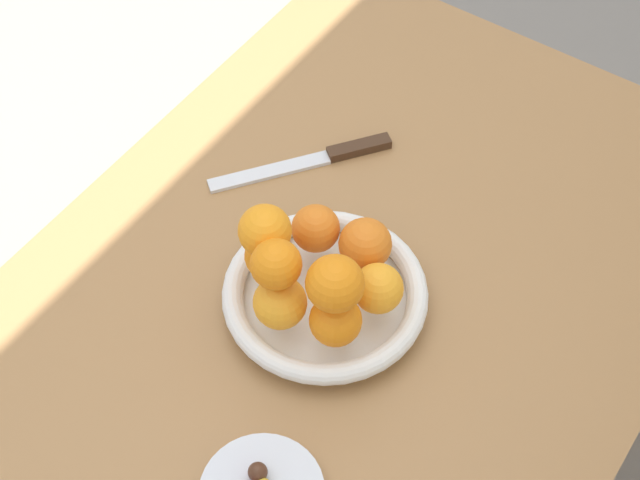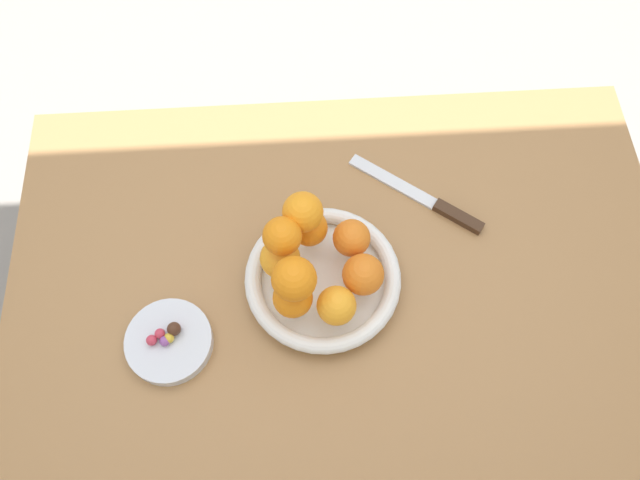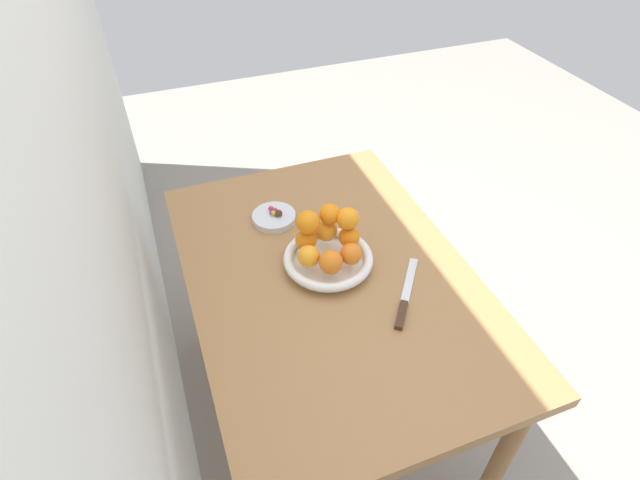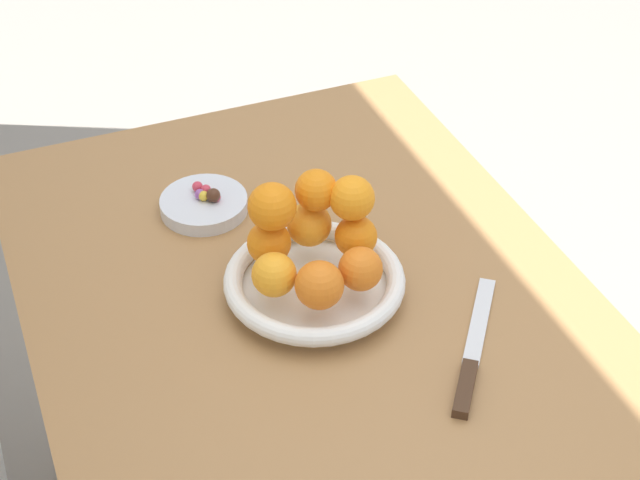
% 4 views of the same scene
% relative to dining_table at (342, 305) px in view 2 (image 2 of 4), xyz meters
% --- Properties ---
extents(ground_plane, '(6.00, 6.00, 0.00)m').
position_rel_dining_table_xyz_m(ground_plane, '(0.00, 0.00, -0.65)').
color(ground_plane, gray).
extents(dining_table, '(1.10, 0.76, 0.74)m').
position_rel_dining_table_xyz_m(dining_table, '(0.00, 0.00, 0.00)').
color(dining_table, '#9E7042').
rests_on(dining_table, ground_plane).
extents(fruit_bowl, '(0.25, 0.25, 0.04)m').
position_rel_dining_table_xyz_m(fruit_bowl, '(0.03, -0.01, 0.11)').
color(fruit_bowl, white).
rests_on(fruit_bowl, dining_table).
extents(candy_dish, '(0.13, 0.13, 0.02)m').
position_rel_dining_table_xyz_m(candy_dish, '(0.28, 0.08, 0.10)').
color(candy_dish, silver).
rests_on(candy_dish, dining_table).
extents(orange_0, '(0.06, 0.06, 0.06)m').
position_rel_dining_table_xyz_m(orange_0, '(-0.01, -0.05, 0.16)').
color(orange_0, orange).
rests_on(orange_0, fruit_bowl).
extents(orange_1, '(0.06, 0.06, 0.06)m').
position_rel_dining_table_xyz_m(orange_1, '(0.05, -0.08, 0.16)').
color(orange_1, orange).
rests_on(orange_1, fruit_bowl).
extents(orange_2, '(0.06, 0.06, 0.06)m').
position_rel_dining_table_xyz_m(orange_2, '(0.10, -0.03, 0.16)').
color(orange_2, orange).
rests_on(orange_2, fruit_bowl).
extents(orange_3, '(0.06, 0.06, 0.06)m').
position_rel_dining_table_xyz_m(orange_3, '(0.08, 0.04, 0.16)').
color(orange_3, orange).
rests_on(orange_3, fruit_bowl).
extents(orange_4, '(0.06, 0.06, 0.06)m').
position_rel_dining_table_xyz_m(orange_4, '(0.02, 0.06, 0.16)').
color(orange_4, orange).
rests_on(orange_4, fruit_bowl).
extents(orange_5, '(0.06, 0.06, 0.06)m').
position_rel_dining_table_xyz_m(orange_5, '(-0.03, 0.01, 0.16)').
color(orange_5, orange).
rests_on(orange_5, fruit_bowl).
extents(orange_6, '(0.07, 0.07, 0.07)m').
position_rel_dining_table_xyz_m(orange_6, '(0.08, 0.03, 0.22)').
color(orange_6, orange).
rests_on(orange_6, orange_3).
extents(orange_7, '(0.06, 0.06, 0.06)m').
position_rel_dining_table_xyz_m(orange_7, '(0.06, -0.07, 0.22)').
color(orange_7, orange).
rests_on(orange_7, orange_1).
extents(orange_8, '(0.06, 0.06, 0.06)m').
position_rel_dining_table_xyz_m(orange_8, '(0.09, -0.03, 0.22)').
color(orange_8, orange).
rests_on(orange_8, orange_2).
extents(candy_ball_0, '(0.02, 0.02, 0.02)m').
position_rel_dining_table_xyz_m(candy_ball_0, '(0.30, 0.08, 0.12)').
color(candy_ball_0, '#C6384C').
rests_on(candy_ball_0, candy_dish).
extents(candy_ball_1, '(0.01, 0.01, 0.01)m').
position_rel_dining_table_xyz_m(candy_ball_1, '(0.26, 0.06, 0.12)').
color(candy_ball_1, '#C6384C').
rests_on(candy_ball_1, candy_dish).
extents(candy_ball_2, '(0.02, 0.02, 0.02)m').
position_rel_dining_table_xyz_m(candy_ball_2, '(0.27, 0.08, 0.12)').
color(candy_ball_2, gold).
rests_on(candy_ball_2, candy_dish).
extents(candy_ball_3, '(0.02, 0.02, 0.02)m').
position_rel_dining_table_xyz_m(candy_ball_3, '(0.28, 0.08, 0.12)').
color(candy_ball_3, '#8C4C99').
rests_on(candy_ball_3, candy_dish).
extents(candy_ball_4, '(0.02, 0.02, 0.02)m').
position_rel_dining_table_xyz_m(candy_ball_4, '(0.29, 0.07, 0.12)').
color(candy_ball_4, '#C6384C').
rests_on(candy_ball_4, candy_dish).
extents(candy_ball_5, '(0.02, 0.02, 0.02)m').
position_rel_dining_table_xyz_m(candy_ball_5, '(0.27, 0.06, 0.12)').
color(candy_ball_5, '#472819').
rests_on(candy_ball_5, candy_dish).
extents(knife, '(0.22, 0.17, 0.01)m').
position_rel_dining_table_xyz_m(knife, '(-0.16, -0.15, 0.09)').
color(knife, '#3F2819').
rests_on(knife, dining_table).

